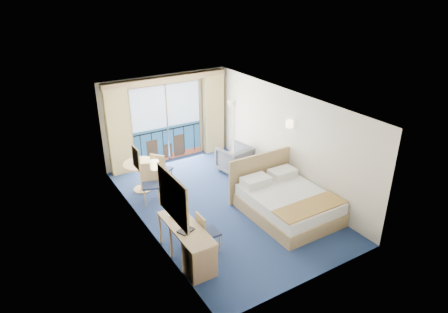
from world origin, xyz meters
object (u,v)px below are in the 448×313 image
(desk, at_px, (197,253))
(desk_chair, at_px, (206,231))
(armchair, at_px, (235,159))
(table_chair_a, at_px, (161,168))
(nightstand, at_px, (274,175))
(round_table, at_px, (141,170))
(bed, at_px, (286,202))
(table_chair_b, at_px, (151,181))
(floor_lamp, at_px, (231,114))

(desk, bearing_deg, desk_chair, 44.25)
(armchair, xyz_separation_m, table_chair_a, (-2.24, 0.23, 0.18))
(nightstand, height_order, round_table, round_table)
(desk, bearing_deg, bed, 13.83)
(nightstand, distance_m, desk, 4.02)
(bed, distance_m, table_chair_b, 3.44)
(armchair, relative_size, table_chair_a, 0.86)
(desk_chair, bearing_deg, bed, -83.08)
(table_chair_a, height_order, table_chair_b, table_chair_a)
(desk_chair, bearing_deg, floor_lamp, -37.52)
(table_chair_a, bearing_deg, table_chair_b, 101.08)
(armchair, height_order, desk_chair, desk_chair)
(desk_chair, relative_size, round_table, 1.03)
(table_chair_a, xyz_separation_m, table_chair_b, (-0.50, -0.53, -0.00))
(desk, relative_size, table_chair_b, 1.60)
(armchair, bearing_deg, desk, 37.09)
(floor_lamp, bearing_deg, desk, -128.89)
(nightstand, bearing_deg, table_chair_b, 163.12)
(desk_chair, bearing_deg, round_table, 3.64)
(nightstand, distance_m, table_chair_a, 3.10)
(bed, bearing_deg, desk_chair, -173.63)
(desk, relative_size, round_table, 1.82)
(round_table, height_order, table_chair_b, table_chair_b)
(desk, distance_m, round_table, 3.66)
(floor_lamp, relative_size, desk, 1.08)
(bed, xyz_separation_m, desk_chair, (-2.37, -0.27, 0.18))
(armchair, bearing_deg, table_chair_b, -4.21)
(table_chair_a, bearing_deg, bed, -179.79)
(desk_chair, relative_size, table_chair_b, 0.91)
(nightstand, height_order, desk_chair, desk_chair)
(bed, height_order, table_chair_a, bed)
(bed, height_order, desk, bed)
(bed, xyz_separation_m, table_chair_a, (-2.04, 2.83, 0.24))
(floor_lamp, height_order, desk_chair, floor_lamp)
(round_table, distance_m, table_chair_b, 0.66)
(floor_lamp, bearing_deg, nightstand, -92.92)
(desk_chair, bearing_deg, table_chair_b, 4.28)
(desk, xyz_separation_m, desk_chair, (0.44, 0.43, 0.10))
(floor_lamp, bearing_deg, round_table, -166.43)
(bed, relative_size, round_table, 2.55)
(floor_lamp, bearing_deg, bed, -101.70)
(bed, xyz_separation_m, round_table, (-2.55, 2.96, 0.27))
(bed, relative_size, armchair, 2.61)
(armchair, distance_m, round_table, 2.77)
(floor_lamp, bearing_deg, table_chair_a, -161.77)
(round_table, relative_size, table_chair_b, 0.88)
(armchair, height_order, table_chair_b, table_chair_b)
(bed, bearing_deg, table_chair_a, 125.80)
(round_table, bearing_deg, armchair, -7.31)
(floor_lamp, xyz_separation_m, desk, (-3.59, -4.45, -0.92))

